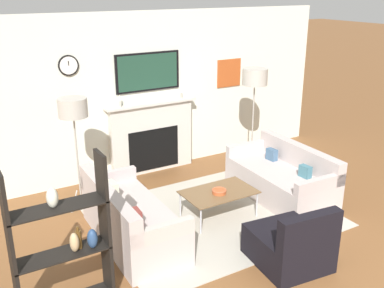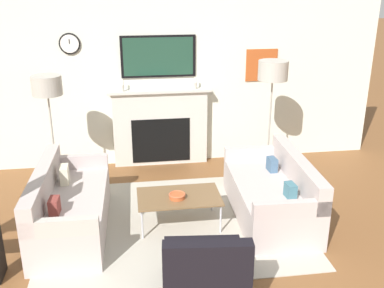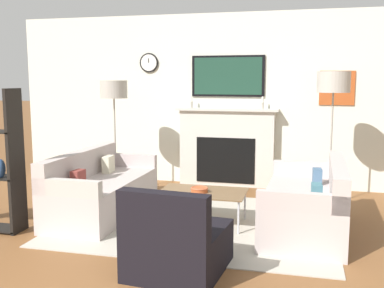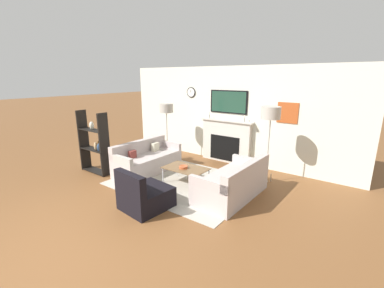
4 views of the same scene
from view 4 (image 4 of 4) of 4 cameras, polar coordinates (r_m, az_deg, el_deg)
ground_plane at (r=4.46m, az=-26.93°, el=-19.72°), size 60.00×60.00×0.00m
fireplace_wall at (r=7.42m, az=8.09°, el=5.39°), size 7.06×0.28×2.70m
area_rug at (r=6.10m, az=-1.61°, el=-8.49°), size 3.12×2.46×0.01m
couch_left at (r=6.79m, az=-9.99°, el=-3.67°), size 0.81×1.80×0.79m
couch_right at (r=5.37m, az=9.09°, el=-8.72°), size 0.91×1.77×0.79m
armchair at (r=4.96m, az=-10.56°, el=-11.29°), size 0.85×0.91×0.79m
coffee_table at (r=5.90m, az=-1.43°, el=-5.55°), size 1.00×0.62×0.39m
decorative_bowl at (r=5.86m, az=-1.93°, el=-5.11°), size 0.20×0.20×0.06m
floor_lamp_left at (r=7.51m, az=-5.72°, el=7.76°), size 0.39×0.39×1.67m
floor_lamp_right at (r=5.92m, az=17.13°, el=6.42°), size 0.42×0.42×1.79m
shelf_unit at (r=6.97m, az=-20.91°, el=0.02°), size 0.94×0.28×1.58m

